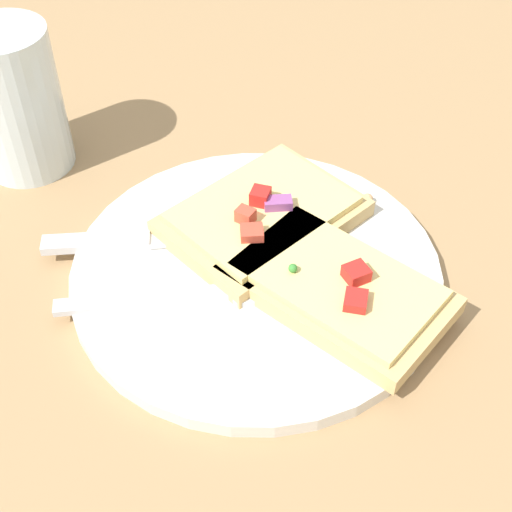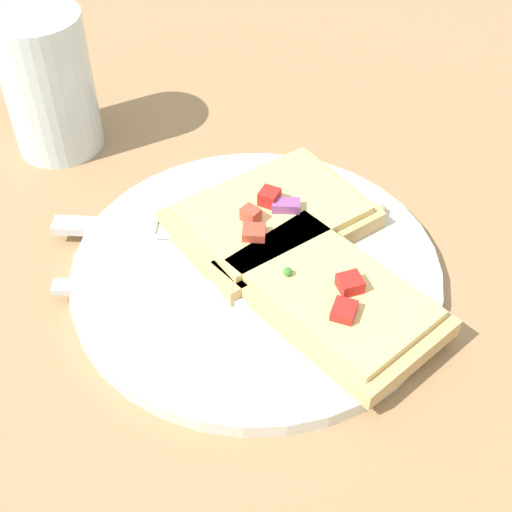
{
  "view_description": "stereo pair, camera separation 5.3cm",
  "coord_description": "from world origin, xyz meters",
  "views": [
    {
      "loc": [
        0.36,
        -0.1,
        0.4
      ],
      "look_at": [
        0.0,
        0.0,
        0.02
      ],
      "focal_mm": 50.0,
      "sensor_mm": 36.0,
      "label": 1
    },
    {
      "loc": [
        0.37,
        -0.05,
        0.4
      ],
      "look_at": [
        0.0,
        0.0,
        0.02
      ],
      "focal_mm": 50.0,
      "sensor_mm": 36.0,
      "label": 2
    }
  ],
  "objects": [
    {
      "name": "crumb_scatter",
      "position": [
        -0.0,
        0.07,
        0.02
      ],
      "size": [
        0.08,
        0.08,
        0.01
      ],
      "color": "tan",
      "rests_on": "plate"
    },
    {
      "name": "knife",
      "position": [
        -0.05,
        -0.06,
        0.01
      ],
      "size": [
        0.06,
        0.22,
        0.01
      ],
      "rotation": [
        0.0,
        0.0,
        7.66
      ],
      "color": "silver",
      "rests_on": "plate"
    },
    {
      "name": "plate",
      "position": [
        0.0,
        0.0,
        0.01
      ],
      "size": [
        0.28,
        0.28,
        0.01
      ],
      "color": "silver",
      "rests_on": "ground"
    },
    {
      "name": "drinking_glass",
      "position": [
        -0.19,
        -0.15,
        0.06
      ],
      "size": [
        0.08,
        0.08,
        0.13
      ],
      "color": "silver",
      "rests_on": "ground"
    },
    {
      "name": "pizza_slice_main",
      "position": [
        0.05,
        0.05,
        0.02
      ],
      "size": [
        0.18,
        0.16,
        0.03
      ],
      "rotation": [
        0.0,
        0.0,
        0.59
      ],
      "color": "tan",
      "rests_on": "plate"
    },
    {
      "name": "ground_plane",
      "position": [
        0.0,
        0.0,
        0.0
      ],
      "size": [
        4.0,
        4.0,
        0.0
      ],
      "primitive_type": "plane",
      "color": "#9E7A51"
    },
    {
      "name": "pizza_slice_corner",
      "position": [
        -0.04,
        0.02,
        0.02
      ],
      "size": [
        0.16,
        0.18,
        0.03
      ],
      "rotation": [
        0.0,
        0.0,
        5.19
      ],
      "color": "tan",
      "rests_on": "plate"
    },
    {
      "name": "fork",
      "position": [
        0.02,
        -0.03,
        0.01
      ],
      "size": [
        0.05,
        0.21,
        0.01
      ],
      "rotation": [
        0.0,
        0.0,
        7.7
      ],
      "color": "silver",
      "rests_on": "plate"
    }
  ]
}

